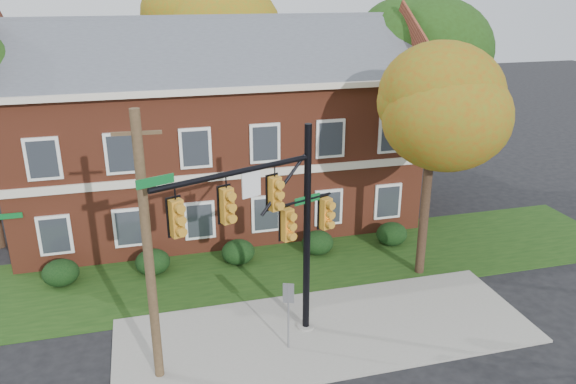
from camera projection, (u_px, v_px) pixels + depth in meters
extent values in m
plane|color=black|center=(336.00, 349.00, 18.11)|extent=(120.00, 120.00, 0.00)
cube|color=gray|center=(327.00, 331.00, 19.00)|extent=(14.00, 5.00, 0.08)
cube|color=#193811|center=(288.00, 264.00, 23.54)|extent=(30.00, 6.00, 0.04)
cube|color=brown|center=(217.00, 150.00, 27.28)|extent=(18.00, 8.00, 7.00)
cube|color=beige|center=(213.00, 75.00, 26.02)|extent=(18.80, 8.80, 0.24)
cube|color=beige|center=(231.00, 175.00, 23.63)|extent=(18.00, 0.12, 0.35)
ellipsoid|color=black|center=(61.00, 273.00, 21.82)|extent=(1.40, 1.26, 1.05)
ellipsoid|color=black|center=(153.00, 262.00, 22.66)|extent=(1.40, 1.26, 1.05)
ellipsoid|color=black|center=(238.00, 252.00, 23.51)|extent=(1.40, 1.26, 1.05)
ellipsoid|color=black|center=(318.00, 243.00, 24.36)|extent=(1.40, 1.26, 1.05)
ellipsoid|color=black|center=(392.00, 234.00, 25.20)|extent=(1.40, 1.26, 1.05)
cylinder|color=black|center=(425.00, 207.00, 21.94)|extent=(0.36, 0.36, 5.76)
ellipsoid|color=#9D460D|center=(433.00, 117.00, 20.69)|extent=(4.25, 4.25, 3.60)
ellipsoid|color=#9D460D|center=(455.00, 101.00, 20.29)|extent=(3.50, 3.50, 3.00)
cylinder|color=black|center=(413.00, 130.00, 30.84)|extent=(0.36, 0.36, 7.04)
ellipsoid|color=#1D360E|center=(420.00, 48.00, 29.31)|extent=(5.95, 5.95, 5.04)
ellipsoid|color=#1D360E|center=(441.00, 37.00, 28.83)|extent=(4.90, 4.90, 4.20)
cylinder|color=black|center=(214.00, 109.00, 34.65)|extent=(0.36, 0.36, 7.68)
ellipsoid|color=#A95B0E|center=(211.00, 28.00, 32.98)|extent=(6.46, 6.46, 5.47)
ellipsoid|color=#A95B0E|center=(228.00, 18.00, 32.48)|extent=(5.32, 5.32, 4.56)
cylinder|color=gray|center=(306.00, 327.00, 19.12)|extent=(0.57, 0.57, 0.16)
cylinder|color=black|center=(307.00, 234.00, 17.90)|extent=(0.29, 0.29, 7.17)
cylinder|color=black|center=(235.00, 172.00, 15.59)|extent=(4.84, 2.00, 0.16)
cylinder|color=black|center=(307.00, 199.00, 17.49)|extent=(1.75, 0.74, 0.08)
cube|color=#C1801E|center=(177.00, 218.00, 14.89)|extent=(0.53, 0.45, 1.19)
cube|color=#C1801E|center=(227.00, 206.00, 15.74)|extent=(0.53, 0.45, 1.19)
cube|color=#C1801E|center=(275.00, 194.00, 16.65)|extent=(0.53, 0.45, 1.19)
cube|color=silver|center=(251.00, 184.00, 16.03)|extent=(0.59, 0.26, 0.77)
cube|color=#0C5B24|center=(155.00, 181.00, 14.21)|extent=(0.97, 0.41, 0.25)
cube|color=#C1801E|center=(287.00, 225.00, 17.29)|extent=(0.53, 0.45, 1.19)
cube|color=#C1801E|center=(326.00, 213.00, 18.14)|extent=(0.53, 0.45, 1.19)
cube|color=#0C5B24|center=(307.00, 199.00, 17.49)|extent=(0.92, 0.39, 0.24)
cylinder|color=#43331F|center=(148.00, 255.00, 15.43)|extent=(0.29, 0.29, 8.15)
cube|color=#43331F|center=(137.00, 133.00, 14.23)|extent=(1.27, 0.18, 0.09)
cylinder|color=slate|center=(288.00, 317.00, 17.69)|extent=(0.09, 0.09, 2.39)
cube|color=slate|center=(288.00, 293.00, 17.39)|extent=(0.34, 0.17, 0.67)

